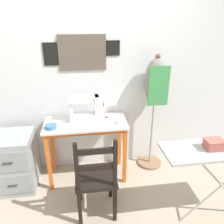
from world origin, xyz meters
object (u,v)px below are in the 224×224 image
sewing_machine (88,109)px  scissors (118,123)px  wooden_chair (96,178)px  filing_cabinet (16,162)px  fabric_bowl (51,127)px  thread_spool_far_edge (116,118)px  storage_box (214,144)px  dress_form (155,90)px  thread_spool_mid_table (111,116)px  thread_spool_near_machine (106,117)px

sewing_machine → scissors: size_ratio=3.11×
scissors → wooden_chair: bearing=-121.1°
wooden_chair → filing_cabinet: size_ratio=1.37×
fabric_bowl → filing_cabinet: size_ratio=0.19×
thread_spool_far_edge → storage_box: 1.13m
filing_cabinet → dress_form: bearing=6.3°
sewing_machine → fabric_bowl: bearing=-158.4°
thread_spool_mid_table → wooden_chair: wooden_chair is taller
thread_spool_far_edge → wooden_chair: (-0.29, -0.63, -0.35)m
dress_form → storage_box: size_ratio=9.33×
dress_form → thread_spool_near_machine: bearing=-175.0°
thread_spool_near_machine → thread_spool_far_edge: 0.12m
thread_spool_mid_table → thread_spool_near_machine: bearing=-168.2°
sewing_machine → wooden_chair: 0.81m
wooden_chair → dress_form: dress_form is taller
storage_box → wooden_chair: bearing=166.4°
thread_spool_mid_table → filing_cabinet: (-1.14, -0.14, -0.45)m
thread_spool_mid_table → filing_cabinet: bearing=-172.8°
fabric_bowl → thread_spool_far_edge: fabric_bowl is taller
sewing_machine → dress_form: bearing=4.7°
thread_spool_mid_table → wooden_chair: bearing=-109.4°
fabric_bowl → thread_spool_near_machine: 0.66m
thread_spool_mid_table → dress_form: bearing=4.4°
wooden_chair → dress_form: (0.80, 0.72, 0.64)m
wooden_chair → dress_form: bearing=42.3°
sewing_machine → thread_spool_far_edge: (0.32, -0.03, -0.12)m
scissors → thread_spool_mid_table: size_ratio=3.06×
filing_cabinet → dress_form: 1.86m
scissors → thread_spool_near_machine: size_ratio=3.55×
thread_spool_near_machine → filing_cabinet: thread_spool_near_machine is taller
sewing_machine → thread_spool_near_machine: sewing_machine is taller
thread_spool_near_machine → wooden_chair: 0.78m
fabric_bowl → thread_spool_far_edge: 0.75m
fabric_bowl → storage_box: 1.63m
fabric_bowl → thread_spool_far_edge: (0.74, 0.14, -0.01)m
sewing_machine → dress_form: (0.82, 0.07, 0.17)m
scissors → filing_cabinet: 1.27m
scissors → storage_box: bearing=-46.5°
thread_spool_far_edge → wooden_chair: size_ratio=0.04×
fabric_bowl → dress_form: bearing=10.7°
fabric_bowl → wooden_chair: size_ratio=0.14×
scissors → dress_form: size_ratio=0.08×
sewing_machine → thread_spool_far_edge: size_ratio=10.89×
wooden_chair → dress_form: 1.25m
wooden_chair → storage_box: size_ratio=5.74×
sewing_machine → fabric_bowl: 0.47m
thread_spool_near_machine → thread_spool_mid_table: bearing=11.8°
wooden_chair → storage_box: (1.01, -0.24, 0.45)m
scissors → filing_cabinet: (-1.20, 0.03, -0.43)m
dress_form → storage_box: dress_form is taller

